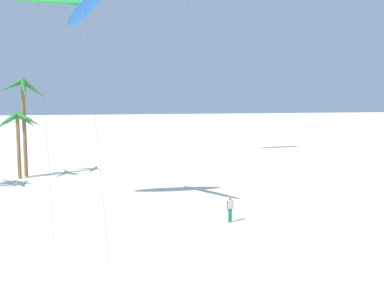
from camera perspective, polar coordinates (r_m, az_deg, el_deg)
The scene contains 4 objects.
palm_tree_2 at distance 47.20m, azimuth -20.12°, elevation 2.43°, with size 4.45×4.80×6.34m.
palm_tree_3 at distance 47.88m, azimuth -19.61°, elevation 5.35°, with size 4.04×4.34×9.42m.
flying_kite_0 at distance 32.93m, azimuth -12.72°, elevation 15.54°, with size 3.55×12.89×14.70m.
person_foreground_walker at distance 30.58m, azimuth 4.57°, elevation -7.64°, with size 0.48×0.30×1.69m.
Camera 1 is at (-3.16, -2.02, 8.56)m, focal length 44.51 mm.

